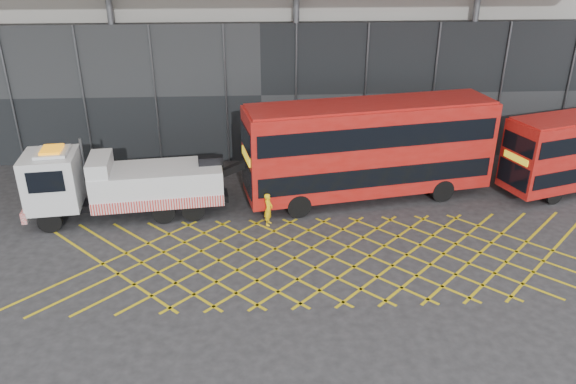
{
  "coord_description": "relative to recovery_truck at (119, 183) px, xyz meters",
  "views": [
    {
      "loc": [
        1.8,
        -20.26,
        12.54
      ],
      "look_at": [
        3.0,
        1.5,
        2.4
      ],
      "focal_mm": 35.0,
      "sensor_mm": 36.0,
      "label": 1
    }
  ],
  "objects": [
    {
      "name": "ground_plane",
      "position": [
        4.85,
        -4.35,
        -1.72
      ],
      "size": [
        120.0,
        120.0,
        0.0
      ],
      "primitive_type": "plane",
      "color": "#252528"
    },
    {
      "name": "road_markings",
      "position": [
        9.65,
        -4.35,
        -1.72
      ],
      "size": [
        26.36,
        7.16,
        0.01
      ],
      "color": "gold",
      "rests_on": "ground_plane"
    },
    {
      "name": "recovery_truck",
      "position": [
        0.0,
        0.0,
        0.0
      ],
      "size": [
        10.77,
        3.54,
        3.73
      ],
      "rotation": [
        0.0,
        0.0,
        0.12
      ],
      "color": "black",
      "rests_on": "ground_plane"
    },
    {
      "name": "bus_towed",
      "position": [
        12.12,
        1.42,
        1.08
      ],
      "size": [
        12.71,
        5.06,
        5.05
      ],
      "rotation": [
        0.0,
        0.0,
        0.18
      ],
      "color": "#AD140F",
      "rests_on": "ground_plane"
    },
    {
      "name": "worker",
      "position": [
        7.02,
        -1.25,
        -0.93
      ],
      "size": [
        0.52,
        0.66,
        1.58
      ],
      "primitive_type": "imported",
      "rotation": [
        0.0,
        0.0,
        1.3
      ],
      "color": "yellow",
      "rests_on": "ground_plane"
    }
  ]
}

